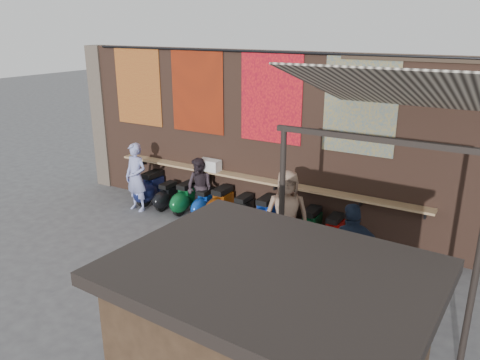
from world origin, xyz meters
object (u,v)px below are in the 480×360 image
(diner_left, at_px, (136,177))
(scooter_stool_6, at_px, (265,215))
(scooter_stool_2, at_px, (185,198))
(scooter_stool_1, at_px, (167,196))
(scooter_stool_8, at_px, (310,226))
(diner_right, at_px, (200,188))
(shelf_box, at_px, (210,165))
(scooter_stool_3, at_px, (204,203))
(shopper_navy, at_px, (351,255))
(shopper_grey, at_px, (399,295))
(scooter_stool_5, at_px, (242,211))
(scooter_stool_4, at_px, (221,205))
(scooter_stool_0, at_px, (151,188))
(shopper_tan, at_px, (286,214))
(scooter_stool_7, at_px, (285,222))
(scooter_stool_9, at_px, (333,233))

(diner_left, bearing_deg, scooter_stool_6, 10.57)
(scooter_stool_2, bearing_deg, diner_left, -158.22)
(scooter_stool_1, relative_size, diner_left, 0.41)
(scooter_stool_8, xyz_separation_m, diner_right, (-2.93, 0.01, 0.36))
(shelf_box, relative_size, diner_left, 0.31)
(scooter_stool_3, bearing_deg, shopper_navy, -23.54)
(shopper_grey, bearing_deg, scooter_stool_5, 6.01)
(scooter_stool_4, bearing_deg, scooter_stool_5, 3.14)
(scooter_stool_0, height_order, diner_left, diner_left)
(scooter_stool_4, height_order, shopper_tan, shopper_tan)
(scooter_stool_1, xyz_separation_m, scooter_stool_7, (3.33, 0.06, -0.00))
(shelf_box, distance_m, scooter_stool_1, 1.49)
(scooter_stool_1, height_order, scooter_stool_4, scooter_stool_4)
(scooter_stool_6, height_order, diner_right, diner_right)
(diner_left, relative_size, diner_right, 1.18)
(scooter_stool_0, distance_m, shopper_tan, 4.48)
(scooter_stool_2, height_order, shopper_tan, shopper_tan)
(scooter_stool_5, xyz_separation_m, shopper_grey, (4.13, -2.47, 0.41))
(scooter_stool_7, xyz_separation_m, shopper_grey, (3.02, -2.44, 0.43))
(scooter_stool_8, bearing_deg, scooter_stool_3, 179.05)
(scooter_stool_8, bearing_deg, diner_left, -174.12)
(scooter_stool_7, distance_m, shopper_grey, 3.91)
(diner_right, height_order, shopper_tan, shopper_tan)
(scooter_stool_8, height_order, scooter_stool_9, scooter_stool_8)
(scooter_stool_7, bearing_deg, scooter_stool_5, 178.88)
(scooter_stool_0, xyz_separation_m, scooter_stool_4, (2.23, -0.04, -0.01))
(scooter_stool_2, bearing_deg, scooter_stool_7, 0.62)
(scooter_stool_2, bearing_deg, scooter_stool_5, 1.80)
(diner_right, bearing_deg, scooter_stool_6, 7.63)
(scooter_stool_5, height_order, diner_left, diner_left)
(shelf_box, bearing_deg, scooter_stool_8, -6.35)
(scooter_stool_9, xyz_separation_m, shopper_navy, (0.94, -1.83, 0.54))
(scooter_stool_0, relative_size, scooter_stool_3, 1.24)
(scooter_stool_1, height_order, scooter_stool_7, scooter_stool_1)
(scooter_stool_7, xyz_separation_m, scooter_stool_9, (1.14, -0.02, 0.02))
(scooter_stool_2, xyz_separation_m, scooter_stool_9, (3.89, 0.01, -0.02))
(scooter_stool_9, bearing_deg, scooter_stool_6, 179.53)
(scooter_stool_4, distance_m, scooter_stool_8, 2.32)
(scooter_stool_4, xyz_separation_m, scooter_stool_7, (1.70, 0.01, -0.07))
(scooter_stool_5, height_order, scooter_stool_9, scooter_stool_5)
(scooter_stool_1, height_order, shopper_tan, shopper_tan)
(scooter_stool_0, bearing_deg, scooter_stool_8, -0.80)
(scooter_stool_4, height_order, scooter_stool_6, scooter_stool_4)
(scooter_stool_0, relative_size, shopper_grey, 0.58)
(scooter_stool_2, relative_size, scooter_stool_6, 0.95)
(scooter_stool_9, distance_m, diner_left, 5.11)
(scooter_stool_5, relative_size, diner_right, 0.51)
(scooter_stool_1, bearing_deg, scooter_stool_7, 1.08)
(shopper_navy, relative_size, shopper_grey, 1.18)
(scooter_stool_8, bearing_deg, scooter_stool_7, 177.23)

